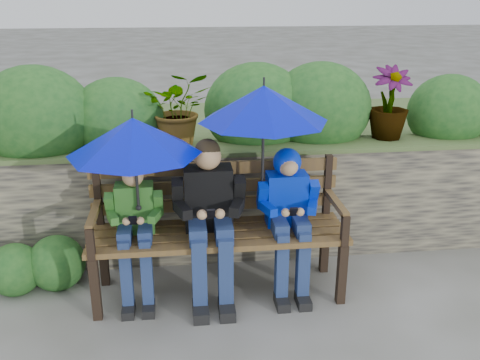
{
  "coord_description": "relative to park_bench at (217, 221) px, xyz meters",
  "views": [
    {
      "loc": [
        -0.45,
        -3.69,
        2.34
      ],
      "look_at": [
        0.0,
        0.1,
        0.95
      ],
      "focal_mm": 40.0,
      "sensor_mm": 36.0,
      "label": 1
    }
  ],
  "objects": [
    {
      "name": "garden_backdrop",
      "position": [
        0.23,
        1.44,
        0.05
      ],
      "size": [
        8.0,
        2.87,
        1.84
      ],
      "color": "#363331",
      "rests_on": "ground"
    },
    {
      "name": "park_bench",
      "position": [
        0.0,
        0.0,
        0.0
      ],
      "size": [
        1.99,
        0.58,
        1.05
      ],
      "color": "black",
      "rests_on": "ground"
    },
    {
      "name": "umbrella_right",
      "position": [
        0.35,
        -0.03,
        0.93
      ],
      "size": [
        0.97,
        0.97,
        0.94
      ],
      "color": "#000CC9",
      "rests_on": "ground"
    },
    {
      "name": "boy_right",
      "position": [
        0.55,
        -0.08,
        0.12
      ],
      "size": [
        0.47,
        0.57,
        1.17
      ],
      "color": "#0728B8",
      "rests_on": "ground"
    },
    {
      "name": "boy_left",
      "position": [
        -0.63,
        -0.09,
        0.05
      ],
      "size": [
        0.43,
        0.5,
        1.11
      ],
      "color": "#225F20",
      "rests_on": "ground"
    },
    {
      "name": "ground",
      "position": [
        0.17,
        -0.15,
        -0.6
      ],
      "size": [
        60.0,
        60.0,
        0.0
      ],
      "primitive_type": "plane",
      "color": "#525246",
      "rests_on": "ground"
    },
    {
      "name": "umbrella_left",
      "position": [
        -0.6,
        -0.1,
        0.74
      ],
      "size": [
        0.97,
        0.97,
        0.77
      ],
      "color": "#000CC9",
      "rests_on": "ground"
    },
    {
      "name": "boy_middle",
      "position": [
        -0.07,
        -0.1,
        0.12
      ],
      "size": [
        0.55,
        0.64,
        1.27
      ],
      "color": "black",
      "rests_on": "ground"
    }
  ]
}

